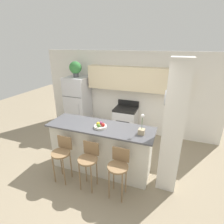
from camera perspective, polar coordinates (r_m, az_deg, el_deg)
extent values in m
plane|color=gray|center=(4.34, -3.51, -17.77)|extent=(14.00, 14.00, 0.00)
cube|color=white|center=(5.55, 4.99, 6.09)|extent=(5.60, 0.06, 2.55)
cube|color=beige|center=(5.19, 7.21, 10.68)|extent=(2.82, 0.32, 0.68)
cube|color=silver|center=(5.30, 5.30, 8.59)|extent=(0.71, 0.28, 0.12)
cube|color=white|center=(3.37, 19.22, -5.56)|extent=(0.36, 0.32, 2.55)
cylinder|color=silver|center=(3.16, 17.07, 4.52)|extent=(0.02, 0.26, 0.26)
cylinder|color=white|center=(3.17, 16.96, 4.53)|extent=(0.01, 0.23, 0.23)
cube|color=silver|center=(4.02, -3.68, -11.89)|extent=(2.19, 0.62, 1.06)
cube|color=#4C4C51|center=(3.75, -3.88, -4.87)|extent=(2.31, 0.74, 0.04)
cube|color=silver|center=(6.01, -10.82, 0.21)|extent=(0.70, 0.67, 1.19)
cube|color=silver|center=(5.76, -11.43, 8.37)|extent=(0.70, 0.67, 0.56)
cube|color=#333333|center=(5.55, -13.01, 4.76)|extent=(0.67, 0.01, 0.01)
cylinder|color=#B2B2B7|center=(5.61, -10.66, -0.72)|extent=(0.02, 0.02, 0.66)
cube|color=silver|center=(5.50, 4.38, -3.48)|extent=(0.67, 0.62, 0.85)
cube|color=black|center=(5.32, 4.52, 0.96)|extent=(0.67, 0.62, 0.06)
cube|color=black|center=(5.55, 5.37, 3.00)|extent=(0.67, 0.04, 0.16)
cube|color=black|center=(5.21, 3.43, -4.42)|extent=(0.40, 0.01, 0.27)
cylinder|color=olive|center=(3.78, -16.38, -12.74)|extent=(0.38, 0.38, 0.03)
cube|color=olive|center=(3.80, -15.19, -9.54)|extent=(0.33, 0.02, 0.28)
cylinder|color=olive|center=(3.97, -18.47, -17.32)|extent=(0.02, 0.02, 0.65)
cylinder|color=olive|center=(3.84, -15.37, -18.42)|extent=(0.02, 0.02, 0.65)
cylinder|color=olive|center=(4.12, -16.28, -15.42)|extent=(0.02, 0.02, 0.65)
cylinder|color=olive|center=(3.99, -13.26, -16.39)|extent=(0.02, 0.02, 0.65)
cylinder|color=olive|center=(3.49, -7.96, -15.13)|extent=(0.38, 0.38, 0.03)
cube|color=olive|center=(3.52, -6.83, -11.61)|extent=(0.33, 0.02, 0.28)
cylinder|color=olive|center=(3.67, -10.47, -20.03)|extent=(0.02, 0.02, 0.65)
cylinder|color=olive|center=(3.58, -6.76, -21.14)|extent=(0.02, 0.02, 0.65)
cylinder|color=olive|center=(3.84, -8.51, -17.80)|extent=(0.02, 0.02, 0.65)
cylinder|color=olive|center=(3.74, -4.96, -18.76)|extent=(0.02, 0.02, 0.65)
cylinder|color=olive|center=(3.29, 1.93, -17.47)|extent=(0.38, 0.38, 0.03)
cube|color=olive|center=(3.32, 2.88, -13.68)|extent=(0.33, 0.02, 0.28)
cylinder|color=olive|center=(3.47, -0.98, -22.68)|extent=(0.02, 0.02, 0.65)
cylinder|color=olive|center=(3.41, 3.29, -23.66)|extent=(0.02, 0.02, 0.65)
cylinder|color=olive|center=(3.64, 0.53, -20.10)|extent=(0.02, 0.02, 0.65)
cylinder|color=olive|center=(3.58, 4.56, -20.97)|extent=(0.02, 0.02, 0.65)
cylinder|color=#4C4C51|center=(5.69, -11.69, 11.85)|extent=(0.17, 0.17, 0.15)
sphere|color=#387F3D|center=(5.66, -11.86, 14.00)|extent=(0.38, 0.38, 0.38)
cube|color=tan|center=(3.44, 9.60, -6.33)|extent=(0.12, 0.12, 0.11)
cylinder|color=#386633|center=(3.36, 9.79, -3.59)|extent=(0.01, 0.01, 0.26)
sphere|color=white|center=(3.30, 9.95, -1.23)|extent=(0.07, 0.07, 0.07)
cylinder|color=silver|center=(3.66, -3.80, -4.80)|extent=(0.26, 0.26, 0.05)
sphere|color=red|center=(3.61, -2.96, -4.22)|extent=(0.08, 0.08, 0.08)
sphere|color=#7A2D56|center=(3.69, -3.70, -3.67)|extent=(0.08, 0.08, 0.08)
sphere|color=gold|center=(3.67, -4.53, -3.83)|extent=(0.08, 0.08, 0.08)
sphere|color=#4C7F2D|center=(3.59, -4.36, -4.46)|extent=(0.07, 0.07, 0.07)
cylinder|color=black|center=(5.73, -6.77, -5.11)|extent=(0.28, 0.28, 0.38)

